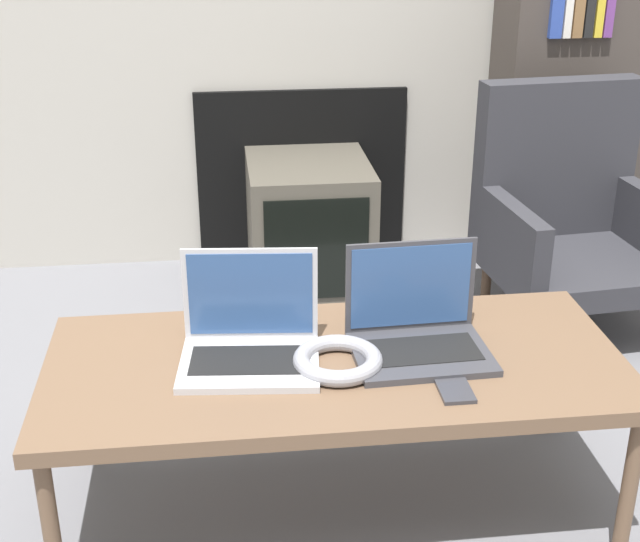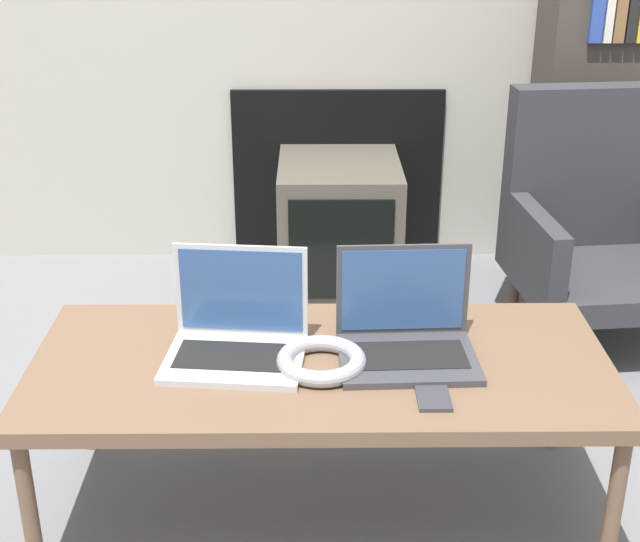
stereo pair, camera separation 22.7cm
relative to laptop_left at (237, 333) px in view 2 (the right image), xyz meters
name	(u,v)px [view 2 (the right image)]	position (x,y,z in m)	size (l,w,h in m)	color
table	(321,372)	(0.19, -0.03, -0.08)	(1.32, 0.59, 0.41)	brown
laptop_left	(237,333)	(0.00, 0.00, 0.00)	(0.33, 0.27, 0.24)	#B2B2B7
laptop_right	(406,332)	(0.39, 0.00, 0.00)	(0.32, 0.25, 0.24)	#38383D
headphones	(321,361)	(0.19, -0.07, -0.03)	(0.20, 0.20, 0.04)	gray
phone	(433,395)	(0.43, -0.19, -0.05)	(0.07, 0.12, 0.01)	#333338
tv	(339,224)	(0.27, 1.29, -0.22)	(0.44, 0.51, 0.47)	#4C473D
armchair	(598,221)	(1.11, 0.91, -0.07)	(0.61, 0.60, 0.81)	#2D2D33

